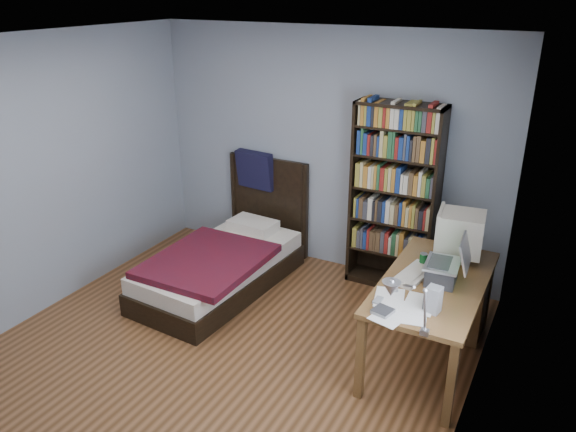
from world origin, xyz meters
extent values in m
plane|color=#523118|center=(0.00, 0.00, 0.00)|extent=(4.20, 4.20, 0.00)
plane|color=white|center=(0.00, 0.00, 2.50)|extent=(4.20, 4.20, 0.00)
cube|color=#909AA9|center=(0.00, 2.10, 1.25)|extent=(3.80, 0.04, 2.50)
cube|color=#909AA9|center=(-1.90, 0.00, 1.25)|extent=(0.04, 4.20, 2.50)
cube|color=#909AA9|center=(1.90, 0.00, 1.25)|extent=(0.04, 4.20, 2.50)
cube|color=white|center=(1.89, -0.15, 1.45)|extent=(0.01, 1.14, 1.14)
cube|color=white|center=(1.88, -0.15, 1.45)|extent=(0.01, 1.00, 1.00)
cube|color=brown|center=(1.50, 0.87, 0.71)|extent=(0.75, 1.47, 0.04)
cube|color=brown|center=(1.18, 0.18, 0.34)|extent=(0.06, 0.06, 0.69)
cube|color=brown|center=(1.83, 0.18, 0.34)|extent=(0.06, 0.06, 0.69)
cube|color=brown|center=(1.18, 1.55, 0.34)|extent=(0.06, 0.06, 0.69)
cube|color=brown|center=(1.83, 1.55, 0.34)|extent=(0.06, 0.06, 0.69)
cube|color=brown|center=(1.50, 1.38, 0.34)|extent=(0.69, 0.40, 0.68)
cube|color=#BCB19C|center=(1.56, 1.31, 0.74)|extent=(0.25, 0.22, 0.03)
cylinder|color=#BCB19C|center=(1.56, 1.31, 0.78)|extent=(0.09, 0.09, 0.05)
cube|color=#BCB19C|center=(1.58, 1.31, 0.98)|extent=(0.39, 0.38, 0.34)
cube|color=#BAAF9B|center=(1.41, 1.31, 0.98)|extent=(0.07, 0.35, 0.35)
cube|color=#4483F8|center=(1.39, 1.31, 0.98)|extent=(0.04, 0.26, 0.23)
cube|color=#2D2D30|center=(1.55, 0.86, 0.80)|extent=(0.24, 0.28, 0.15)
cube|color=#B3B3B8|center=(1.55, 0.86, 0.89)|extent=(0.27, 0.35, 0.02)
cube|color=#2D2D30|center=(1.53, 0.86, 0.90)|extent=(0.18, 0.27, 0.00)
cube|color=#B3B3B8|center=(1.71, 0.86, 1.01)|extent=(0.10, 0.33, 0.23)
cube|color=#0CBF26|center=(1.70, 0.86, 1.01)|extent=(0.07, 0.27, 0.18)
cube|color=#99999E|center=(1.63, 0.12, 0.75)|extent=(0.06, 0.05, 0.04)
cylinder|color=#99999E|center=(1.63, 0.06, 0.94)|extent=(0.02, 0.13, 0.36)
cylinder|color=#99999E|center=(1.56, -0.14, 1.20)|extent=(0.15, 0.30, 0.18)
cone|color=#99999E|center=(1.50, -0.28, 1.24)|extent=(0.11, 0.11, 0.09)
cube|color=#BAAF9B|center=(1.35, 0.86, 0.75)|extent=(0.26, 0.48, 0.04)
cube|color=gray|center=(1.61, 0.42, 0.83)|extent=(0.11, 0.11, 0.19)
cylinder|color=#083A10|center=(1.36, 1.06, 0.79)|extent=(0.06, 0.06, 0.11)
ellipsoid|color=silver|center=(1.51, 1.19, 0.75)|extent=(0.07, 0.12, 0.04)
cube|color=#B3B3B8|center=(1.26, 0.58, 0.74)|extent=(0.11, 0.12, 0.02)
cube|color=gray|center=(1.22, 0.36, 0.74)|extent=(0.05, 0.10, 0.02)
cube|color=gray|center=(1.30, 0.23, 0.74)|extent=(0.15, 0.15, 0.03)
cube|color=black|center=(0.42, 1.94, 0.93)|extent=(0.03, 0.30, 1.86)
cube|color=black|center=(1.22, 1.94, 0.93)|extent=(0.03, 0.30, 1.86)
cube|color=black|center=(0.82, 1.94, 1.84)|extent=(0.84, 0.30, 0.03)
cube|color=black|center=(0.82, 1.94, 0.03)|extent=(0.84, 0.30, 0.06)
cube|color=black|center=(0.82, 2.08, 0.93)|extent=(0.84, 0.02, 1.86)
cube|color=olive|center=(0.82, 1.92, 0.96)|extent=(0.76, 0.22, 1.66)
cube|color=black|center=(-0.65, 1.05, 0.11)|extent=(1.03, 1.88, 0.22)
cube|color=beige|center=(-0.65, 1.05, 0.30)|extent=(0.99, 1.81, 0.16)
cube|color=maroon|center=(-0.62, 0.82, 0.41)|extent=(0.97, 1.18, 0.07)
cube|color=beige|center=(-0.65, 1.71, 0.43)|extent=(0.52, 0.35, 0.12)
cube|color=black|center=(-0.65, 2.06, 0.55)|extent=(0.97, 0.05, 1.10)
cylinder|color=black|center=(-1.11, 2.04, 0.55)|extent=(0.06, 0.06, 1.10)
cylinder|color=black|center=(-0.20, 2.04, 0.55)|extent=(0.06, 0.06, 1.10)
cube|color=black|center=(-0.80, 2.03, 0.95)|extent=(0.46, 0.20, 0.43)
camera|label=1|loc=(2.29, -3.04, 2.86)|focal=35.00mm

